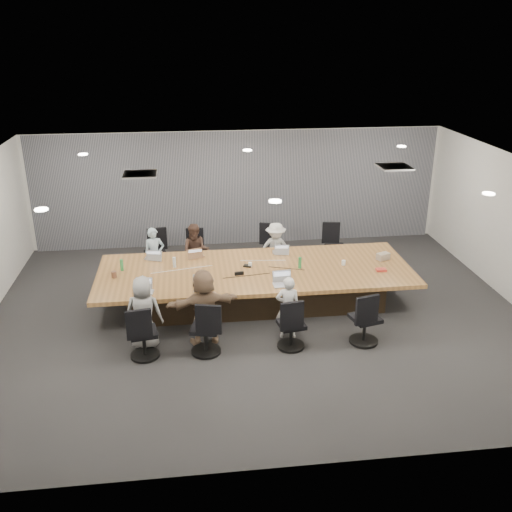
{
  "coord_description": "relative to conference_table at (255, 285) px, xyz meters",
  "views": [
    {
      "loc": [
        -1.22,
        -9.47,
        5.07
      ],
      "look_at": [
        0.0,
        0.4,
        1.05
      ],
      "focal_mm": 40.0,
      "sensor_mm": 36.0,
      "label": 1
    }
  ],
  "objects": [
    {
      "name": "cup_white_near",
      "position": [
        1.73,
        -0.01,
        0.39
      ],
      "size": [
        0.09,
        0.09,
        0.1
      ],
      "primitive_type": "cylinder",
      "rotation": [
        0.0,
        0.0,
        0.2
      ],
      "color": "white",
      "rests_on": "conference_table"
    },
    {
      "name": "bottle_clear",
      "position": [
        -1.54,
        0.29,
        0.44
      ],
      "size": [
        0.06,
        0.06,
        0.2
      ],
      "primitive_type": "cylinder",
      "rotation": [
        0.0,
        0.0,
        -0.08
      ],
      "color": "silver",
      "rests_on": "conference_table"
    },
    {
      "name": "person_5",
      "position": [
        -1.04,
        -1.35,
        0.27
      ],
      "size": [
        1.3,
        0.61,
        1.35
      ],
      "primitive_type": "imported",
      "rotation": [
        0.0,
        0.0,
        3.32
      ],
      "color": "#7F624B",
      "rests_on": "ground"
    },
    {
      "name": "chair_1",
      "position": [
        -1.11,
        1.7,
        -0.04
      ],
      "size": [
        0.5,
        0.5,
        0.72
      ],
      "primitive_type": null,
      "rotation": [
        0.0,
        0.0,
        3.12
      ],
      "color": "black",
      "rests_on": "ground"
    },
    {
      "name": "chair_2",
      "position": [
        0.6,
        1.7,
        0.0
      ],
      "size": [
        0.67,
        0.67,
        0.81
      ],
      "primitive_type": null,
      "rotation": [
        0.0,
        0.0,
        2.88
      ],
      "color": "black",
      "rests_on": "ground"
    },
    {
      "name": "ceiling",
      "position": [
        0.0,
        -0.5,
        2.4
      ],
      "size": [
        10.0,
        8.0,
        0.0
      ],
      "primitive_type": "cube",
      "color": "white",
      "rests_on": "wall_back"
    },
    {
      "name": "laptop_6",
      "position": [
        0.4,
        -0.8,
        0.35
      ],
      "size": [
        0.35,
        0.25,
        0.02
      ],
      "primitive_type": "cube",
      "rotation": [
        0.0,
        0.0,
        0.05
      ],
      "color": "#B2B2B7",
      "rests_on": "conference_table"
    },
    {
      "name": "chair_3",
      "position": [
        2.01,
        1.7,
        -0.03
      ],
      "size": [
        0.58,
        0.58,
        0.74
      ],
      "primitive_type": null,
      "rotation": [
        0.0,
        0.0,
        2.96
      ],
      "color": "black",
      "rests_on": "ground"
    },
    {
      "name": "bottle_green_left",
      "position": [
        -2.53,
        0.25,
        0.45
      ],
      "size": [
        0.06,
        0.06,
        0.22
      ],
      "primitive_type": "cylinder",
      "rotation": [
        0.0,
        0.0,
        -0.05
      ],
      "color": "#2B803C",
      "rests_on": "conference_table"
    },
    {
      "name": "laptop_4",
      "position": [
        -2.04,
        -0.8,
        0.35
      ],
      "size": [
        0.31,
        0.23,
        0.02
      ],
      "primitive_type": "cube",
      "rotation": [
        0.0,
        0.0,
        -0.12
      ],
      "color": "#B2B2B7",
      "rests_on": "conference_table"
    },
    {
      "name": "cup_white_far",
      "position": [
        -0.09,
        0.13,
        0.38
      ],
      "size": [
        0.07,
        0.07,
        0.09
      ],
      "primitive_type": "cylinder",
      "rotation": [
        0.0,
        0.0,
        0.0
      ],
      "color": "white",
      "rests_on": "conference_table"
    },
    {
      "name": "chair_7",
      "position": [
        1.67,
        -1.7,
        -0.01
      ],
      "size": [
        0.64,
        0.64,
        0.78
      ],
      "primitive_type": null,
      "rotation": [
        0.0,
        0.0,
        0.26
      ],
      "color": "black",
      "rests_on": "ground"
    },
    {
      "name": "person_2",
      "position": [
        0.6,
        1.35,
        0.19
      ],
      "size": [
        0.78,
        0.46,
        1.19
      ],
      "primitive_type": "imported",
      "rotation": [
        0.0,
        0.0,
        6.31
      ],
      "color": "#BDBEBD",
      "rests_on": "ground"
    },
    {
      "name": "mic_right",
      "position": [
        -0.13,
        0.14,
        0.35
      ],
      "size": [
        0.18,
        0.15,
        0.03
      ],
      "primitive_type": "cube",
      "rotation": [
        0.0,
        0.0,
        -0.39
      ],
      "color": "black",
      "rests_on": "conference_table"
    },
    {
      "name": "person_1",
      "position": [
        -1.11,
        1.35,
        0.21
      ],
      "size": [
        0.65,
        0.53,
        1.23
      ],
      "primitive_type": "imported",
      "rotation": [
        0.0,
        0.0,
        6.16
      ],
      "color": "#463027",
      "rests_on": "ground"
    },
    {
      "name": "wall_front",
      "position": [
        0.0,
        -4.5,
        1.0
      ],
      "size": [
        10.0,
        0.0,
        2.8
      ],
      "primitive_type": "cube",
      "rotation": [
        -1.57,
        0.0,
        0.0
      ],
      "color": "beige",
      "rests_on": "ground"
    },
    {
      "name": "laptop_5",
      "position": [
        -1.04,
        -0.8,
        0.35
      ],
      "size": [
        0.33,
        0.23,
        0.02
      ],
      "primitive_type": "cube",
      "rotation": [
        0.0,
        0.0,
        -0.07
      ],
      "color": "#B2B2B7",
      "rests_on": "conference_table"
    },
    {
      "name": "person_6",
      "position": [
        0.4,
        -1.35,
        0.17
      ],
      "size": [
        0.46,
        0.33,
        1.15
      ],
      "primitive_type": "imported",
      "rotation": [
        0.0,
        0.0,
        2.99
      ],
      "color": "silver",
      "rests_on": "ground"
    },
    {
      "name": "bottle_green_right",
      "position": [
        0.86,
        -0.06,
        0.45
      ],
      "size": [
        0.07,
        0.07,
        0.22
      ],
      "primitive_type": "cylinder",
      "rotation": [
        0.0,
        0.0,
        0.21
      ],
      "color": "#2B803C",
      "rests_on": "conference_table"
    },
    {
      "name": "laptop_0",
      "position": [
        -1.98,
        0.8,
        0.35
      ],
      "size": [
        0.35,
        0.28,
        0.02
      ],
      "primitive_type": "cube",
      "rotation": [
        0.0,
        0.0,
        2.91
      ],
      "color": "#B2B2B7",
      "rests_on": "conference_table"
    },
    {
      "name": "chair_0",
      "position": [
        -1.98,
        1.7,
        -0.01
      ],
      "size": [
        0.62,
        0.62,
        0.79
      ],
      "primitive_type": null,
      "rotation": [
        0.0,
        0.0,
        3.33
      ],
      "color": "black",
      "rests_on": "ground"
    },
    {
      "name": "snack_packet",
      "position": [
        2.37,
        -0.38,
        0.36
      ],
      "size": [
        0.2,
        0.14,
        0.04
      ],
      "primitive_type": "cube",
      "rotation": [
        0.0,
        0.0,
        -0.04
      ],
      "color": "red",
      "rests_on": "conference_table"
    },
    {
      "name": "stapler",
      "position": [
        -0.34,
        -0.24,
        0.37
      ],
      "size": [
        0.18,
        0.07,
        0.06
      ],
      "primitive_type": "cube",
      "rotation": [
        0.0,
        0.0,
        0.15
      ],
      "color": "black",
      "rests_on": "conference_table"
    },
    {
      "name": "laptop_2",
      "position": [
        0.6,
        0.8,
        0.35
      ],
      "size": [
        0.32,
        0.24,
        0.02
      ],
      "primitive_type": "cube",
      "rotation": [
        0.0,
        0.0,
        3.03
      ],
      "color": "#B2B2B7",
      "rests_on": "conference_table"
    },
    {
      "name": "laptop_1",
      "position": [
        -1.11,
        0.8,
        0.35
      ],
      "size": [
        0.33,
        0.26,
        0.02
      ],
      "primitive_type": "cube",
      "rotation": [
        0.0,
        0.0,
        3.34
      ],
      "color": "#8C6647",
      "rests_on": "conference_table"
    },
    {
      "name": "curtain",
      "position": [
        0.0,
        3.42,
        1.0
      ],
      "size": [
        9.8,
        0.04,
        2.8
      ],
      "primitive_type": "cube",
      "color": "slate",
      "rests_on": "ground"
    },
    {
      "name": "chair_5",
      "position": [
        -1.04,
        -1.7,
        -0.01
      ],
      "size": [
        0.63,
        0.63,
        0.78
      ],
      "primitive_type": null,
      "rotation": [
        0.0,
        0.0,
        -0.23
      ],
      "color": "black",
      "rests_on": "ground"
    },
    {
      "name": "chair_6",
      "position": [
        0.4,
        -1.7,
        -0.04
      ],
      "size": [
        0.56,
        0.56,
        0.73
      ],
      "primitive_type": null,
      "rotation": [
        0.0,
        0.0,
        0.16
      ],
      "color": "black",
      "rests_on": "ground"
    },
    {
      "name": "mug_brown",
      "position": [
        -2.65,
        -0.07,
        0.4
      ],
      "size": [
        0.12,
        0.12,
        0.12
      ],
      "primitive_type": "cylinder",
      "rotation": [
        0.0,
        0.0,
        -0.32
      ],
      "color": "brown",
      "rests_on": "conference_table"
    },
    {
      "name": "mic_left",
      "position": [
        -1.05,
        -0.55,
        0.35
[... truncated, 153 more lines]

